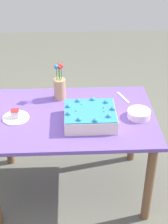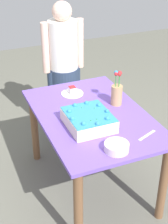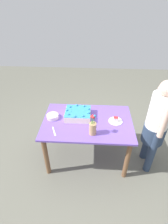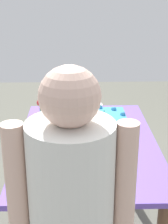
% 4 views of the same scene
% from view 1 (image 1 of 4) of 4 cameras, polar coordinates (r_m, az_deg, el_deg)
% --- Properties ---
extents(ground_plane, '(8.00, 8.00, 0.00)m').
position_cam_1_polar(ground_plane, '(3.14, -2.05, -12.29)').
color(ground_plane, '#616155').
extents(dining_table, '(1.32, 0.88, 0.77)m').
position_cam_1_polar(dining_table, '(2.73, -2.31, -2.80)').
color(dining_table, '#6A4CB2').
rests_on(dining_table, ground_plane).
extents(sheet_cake, '(0.38, 0.34, 0.13)m').
position_cam_1_polar(sheet_cake, '(2.54, 1.00, -0.67)').
color(sheet_cake, '#F1E1C9').
rests_on(sheet_cake, dining_table).
extents(serving_plate_with_slice, '(0.20, 0.20, 0.07)m').
position_cam_1_polar(serving_plate_with_slice, '(2.66, -11.31, -0.67)').
color(serving_plate_with_slice, white).
rests_on(serving_plate_with_slice, dining_table).
extents(cake_knife, '(0.09, 0.18, 0.00)m').
position_cam_1_polar(cake_knife, '(2.90, 6.52, 2.43)').
color(cake_knife, silver).
rests_on(cake_knife, dining_table).
extents(flower_vase, '(0.10, 0.10, 0.31)m').
position_cam_1_polar(flower_vase, '(2.83, -4.07, 4.18)').
color(flower_vase, tan).
rests_on(flower_vase, dining_table).
extents(fruit_bowl, '(0.18, 0.18, 0.06)m').
position_cam_1_polar(fruit_bowl, '(2.65, 9.12, -0.31)').
color(fruit_bowl, silver).
rests_on(fruit_bowl, dining_table).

